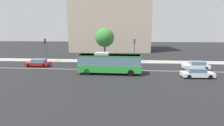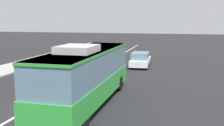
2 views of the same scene
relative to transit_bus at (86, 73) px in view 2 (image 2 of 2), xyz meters
The scene contains 5 objects.
ground_plane 3.69m from the transit_bus, 122.55° to the left, with size 160.00×160.00×0.00m, color black.
lane_centre_line 3.69m from the transit_bus, 122.55° to the left, with size 76.00×0.16×0.01m, color silver.
transit_bus is the anchor object (origin of this frame).
sedan_white 13.24m from the transit_bus, ahead, with size 4.57×1.99×1.46m.
sedan_white_ahead 16.04m from the transit_bus, 16.69° to the left, with size 4.54×1.90×1.46m.
Camera 2 is at (-12.41, -7.80, 4.78)m, focal length 43.78 mm.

